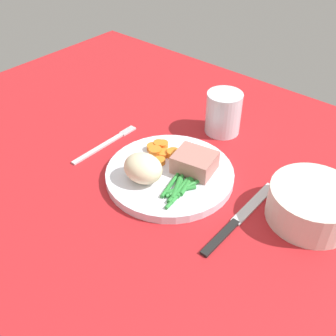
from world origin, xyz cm
name	(u,v)px	position (x,y,z in cm)	size (l,w,h in cm)	color
dining_table	(158,175)	(0.00, 0.00, 1.00)	(120.00, 90.00, 2.00)	red
dinner_plate	(168,176)	(2.93, -0.50, 2.80)	(23.26, 23.26, 1.60)	white
meat_portion	(195,162)	(6.07, 3.17, 5.30)	(7.10, 6.02, 3.40)	#B2756B
mashed_potatoes	(143,168)	(0.84, -4.69, 6.04)	(7.22, 6.02, 4.89)	beige
carrot_slices	(161,151)	(-1.82, 3.05, 4.17)	(6.59, 6.23, 1.25)	orange
green_beans	(180,187)	(7.38, -2.54, 3.98)	(5.50, 10.19, 0.87)	#2D8C38
fork	(105,144)	(-13.68, -0.76, 2.20)	(1.44, 16.60, 0.40)	silver
knife	(239,219)	(18.29, -0.78, 2.20)	(1.70, 20.50, 0.64)	black
water_glass	(223,116)	(1.37, 19.02, 5.75)	(7.33, 7.33, 8.84)	silver
salad_bowl	(312,202)	(26.60, 7.08, 5.31)	(14.02, 14.02, 5.87)	silver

